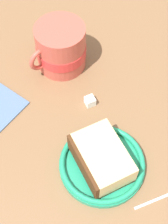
% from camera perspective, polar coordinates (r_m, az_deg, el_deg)
% --- Properties ---
extents(ground_plane, '(1.50, 1.50, 0.03)m').
position_cam_1_polar(ground_plane, '(0.61, -0.40, -6.29)').
color(ground_plane, brown).
extents(small_plate, '(0.15, 0.15, 0.02)m').
position_cam_1_polar(small_plate, '(0.58, 3.12, -8.85)').
color(small_plate, '#1E8C66').
rests_on(small_plate, ground_plane).
extents(cake_slice, '(0.13, 0.11, 0.05)m').
position_cam_1_polar(cake_slice, '(0.55, 3.00, -7.94)').
color(cake_slice, '#472814').
rests_on(cake_slice, small_plate).
extents(tea_mug, '(0.10, 0.12, 0.10)m').
position_cam_1_polar(tea_mug, '(0.68, -4.03, 10.95)').
color(tea_mug, '#BF4C3F').
rests_on(tea_mug, ground_plane).
extents(sugar_cube, '(0.02, 0.02, 0.02)m').
position_cam_1_polar(sugar_cube, '(0.64, 1.03, 1.88)').
color(sugar_cube, white).
rests_on(sugar_cube, ground_plane).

